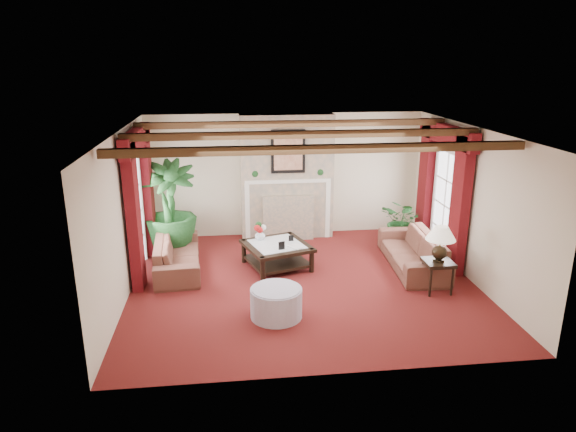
{
  "coord_description": "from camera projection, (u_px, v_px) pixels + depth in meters",
  "views": [
    {
      "loc": [
        -1.26,
        -8.25,
        3.84
      ],
      "look_at": [
        -0.23,
        0.4,
        1.14
      ],
      "focal_mm": 32.0,
      "sensor_mm": 36.0,
      "label": 1
    }
  ],
  "objects": [
    {
      "name": "ottoman",
      "position": [
        276.0,
        303.0,
        7.87
      ],
      "size": [
        0.8,
        0.8,
        0.47
      ],
      "primitive_type": "cylinder",
      "color": "#9791A5",
      "rests_on": "ground"
    },
    {
      "name": "left_wall",
      "position": [
        123.0,
        217.0,
        8.37
      ],
      "size": [
        0.02,
        5.5,
        2.7
      ],
      "primitive_type": "cube",
      "color": "beige",
      "rests_on": "ground"
    },
    {
      "name": "french_door_right",
      "position": [
        451.0,
        151.0,
        9.76
      ],
      "size": [
        0.1,
        1.1,
        2.16
      ],
      "primitive_type": null,
      "color": "white",
      "rests_on": "ground"
    },
    {
      "name": "side_table",
      "position": [
        437.0,
        276.0,
        8.72
      ],
      "size": [
        0.59,
        0.59,
        0.56
      ],
      "primitive_type": null,
      "rotation": [
        0.0,
        0.0,
        0.29
      ],
      "color": "black",
      "rests_on": "ground"
    },
    {
      "name": "right_wall",
      "position": [
        472.0,
        205.0,
        9.05
      ],
      "size": [
        0.02,
        5.5,
        2.7
      ],
      "primitive_type": "cube",
      "color": "beige",
      "rests_on": "ground"
    },
    {
      "name": "curtains_right",
      "position": [
        448.0,
        129.0,
        9.62
      ],
      "size": [
        0.2,
        2.4,
        2.55
      ],
      "primitive_type": null,
      "color": "#49090A",
      "rests_on": "ground"
    },
    {
      "name": "curtains_left",
      "position": [
        135.0,
        134.0,
        8.98
      ],
      "size": [
        0.2,
        2.4,
        2.55
      ],
      "primitive_type": null,
      "color": "#49090A",
      "rests_on": "ground"
    },
    {
      "name": "small_plant",
      "position": [
        403.0,
        227.0,
        10.93
      ],
      "size": [
        1.83,
        1.83,
        0.77
      ],
      "primitive_type": "imported",
      "rotation": [
        0.0,
        0.0,
        -0.95
      ],
      "color": "black",
      "rests_on": "ground"
    },
    {
      "name": "floor",
      "position": [
        304.0,
        283.0,
        9.11
      ],
      "size": [
        6.0,
        6.0,
        0.0
      ],
      "primitive_type": "plane",
      "color": "#480C0F",
      "rests_on": "ground"
    },
    {
      "name": "photo_frame_a",
      "position": [
        282.0,
        246.0,
        9.38
      ],
      "size": [
        0.12,
        0.06,
        0.16
      ],
      "primitive_type": null,
      "rotation": [
        0.0,
        0.0,
        0.33
      ],
      "color": "black",
      "rests_on": "coffee_table"
    },
    {
      "name": "french_door_left",
      "position": [
        131.0,
        158.0,
        9.09
      ],
      "size": [
        0.1,
        1.1,
        2.16
      ],
      "primitive_type": null,
      "color": "white",
      "rests_on": "ground"
    },
    {
      "name": "ceiling",
      "position": [
        305.0,
        131.0,
        8.31
      ],
      "size": [
        6.0,
        6.0,
        0.0
      ],
      "primitive_type": "plane",
      "rotation": [
        3.14,
        0.0,
        0.0
      ],
      "color": "white",
      "rests_on": "floor"
    },
    {
      "name": "sofa_right",
      "position": [
        413.0,
        246.0,
        9.71
      ],
      "size": [
        2.23,
        0.88,
        0.84
      ],
      "primitive_type": "imported",
      "rotation": [
        0.0,
        0.0,
        -1.63
      ],
      "color": "#370F16",
      "rests_on": "ground"
    },
    {
      "name": "photo_frame_b",
      "position": [
        291.0,
        238.0,
        9.81
      ],
      "size": [
        0.1,
        0.02,
        0.12
      ],
      "primitive_type": null,
      "rotation": [
        0.0,
        0.0,
        0.05
      ],
      "color": "black",
      "rests_on": "coffee_table"
    },
    {
      "name": "sofa_left",
      "position": [
        177.0,
        249.0,
        9.61
      ],
      "size": [
        2.13,
        0.88,
        0.8
      ],
      "primitive_type": "imported",
      "rotation": [
        0.0,
        0.0,
        1.64
      ],
      "color": "#370F16",
      "rests_on": "ground"
    },
    {
      "name": "back_wall",
      "position": [
        286.0,
        175.0,
        11.32
      ],
      "size": [
        6.0,
        0.02,
        2.7
      ],
      "primitive_type": "cube",
      "color": "beige",
      "rests_on": "ground"
    },
    {
      "name": "table_lamp",
      "position": [
        440.0,
        243.0,
        8.55
      ],
      "size": [
        0.5,
        0.5,
        0.63
      ],
      "primitive_type": null,
      "color": "black",
      "rests_on": "side_table"
    },
    {
      "name": "ceiling_beams",
      "position": [
        305.0,
        134.0,
        8.33
      ],
      "size": [
        6.0,
        3.0,
        0.12
      ],
      "primitive_type": null,
      "color": "#3B2613",
      "rests_on": "ceiling"
    },
    {
      "name": "fireplace",
      "position": [
        287.0,
        114.0,
        10.73
      ],
      "size": [
        2.0,
        0.52,
        2.7
      ],
      "primitive_type": null,
      "color": "tan",
      "rests_on": "ground"
    },
    {
      "name": "coffee_table",
      "position": [
        277.0,
        256.0,
        9.75
      ],
      "size": [
        1.42,
        1.42,
        0.46
      ],
      "primitive_type": null,
      "rotation": [
        0.0,
        0.0,
        0.31
      ],
      "color": "black",
      "rests_on": "ground"
    },
    {
      "name": "potted_palm",
      "position": [
        171.0,
        228.0,
        10.38
      ],
      "size": [
        1.37,
        2.07,
        1.06
      ],
      "primitive_type": "imported",
      "rotation": [
        0.0,
        0.0,
        0.08
      ],
      "color": "black",
      "rests_on": "ground"
    },
    {
      "name": "book",
      "position": [
        292.0,
        241.0,
        9.42
      ],
      "size": [
        0.23,
        0.22,
        0.29
      ],
      "primitive_type": "imported",
      "rotation": [
        0.0,
        0.0,
        0.63
      ],
      "color": "black",
      "rests_on": "coffee_table"
    },
    {
      "name": "flower_vase",
      "position": [
        260.0,
        235.0,
        9.89
      ],
      "size": [
        0.36,
        0.36,
        0.2
      ],
      "primitive_type": "imported",
      "rotation": [
        0.0,
        0.0,
        0.43
      ],
      "color": "silver",
      "rests_on": "coffee_table"
    }
  ]
}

